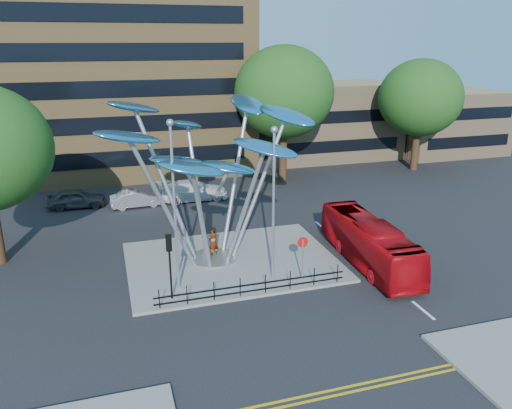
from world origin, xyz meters
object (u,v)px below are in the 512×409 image
object	(u,v)px
street_lamp_left	(174,192)
street_lamp_right	(274,192)
leaf_sculpture	(208,146)
parked_car_right	(193,190)
parked_car_mid	(137,199)
no_entry_sign_island	(303,251)
tree_far	(420,98)
tree_right	(284,92)
parked_car_left	(77,198)
traffic_light_island	(169,253)
pedestrian	(213,242)
red_bus	(369,242)

from	to	relation	value
street_lamp_left	street_lamp_right	xyz separation A→B (m)	(5.00, -0.50, -0.26)
leaf_sculpture	parked_car_right	size ratio (longest dim) A/B	2.27
street_lamp_right	parked_car_mid	size ratio (longest dim) A/B	2.04
no_entry_sign_island	tree_far	bearing A→B (deg)	44.25
parked_car_right	tree_right	bearing A→B (deg)	-69.38
parked_car_left	tree_right	bearing A→B (deg)	-79.06
leaf_sculpture	tree_far	bearing A→B (deg)	32.48
tree_right	leaf_sculpture	distance (m)	18.37
leaf_sculpture	street_lamp_right	bearing A→B (deg)	-55.09
street_lamp_right	parked_car_left	xyz separation A→B (m)	(-10.49, 16.33, -4.36)
no_entry_sign_island	parked_car_left	size ratio (longest dim) A/B	0.56
traffic_light_island	street_lamp_right	bearing A→B (deg)	5.19
tree_right	parked_car_left	size ratio (longest dim) A/B	2.79
street_lamp_left	parked_car_left	xyz separation A→B (m)	(-5.49, 15.83, -4.62)
leaf_sculpture	tree_right	bearing A→B (deg)	56.69
pedestrian	no_entry_sign_island	bearing A→B (deg)	100.47
tree_far	no_entry_sign_island	xyz separation A→B (m)	(-20.00, -19.48, -5.29)
street_lamp_right	parked_car_mid	world-z (taller)	street_lamp_right
street_lamp_left	parked_car_mid	size ratio (longest dim) A/B	2.16
tree_far	leaf_sculpture	distance (m)	28.53
tree_right	traffic_light_island	xyz separation A→B (m)	(-13.00, -19.50, -5.42)
street_lamp_right	traffic_light_island	size ratio (longest dim) A/B	2.42
street_lamp_left	red_bus	bearing A→B (deg)	0.66
street_lamp_right	no_entry_sign_island	xyz separation A→B (m)	(1.50, -0.48, -3.28)
leaf_sculpture	pedestrian	xyz separation A→B (m)	(0.15, 0.13, -5.79)
parked_car_left	red_bus	bearing A→B (deg)	-130.92
traffic_light_island	parked_car_left	world-z (taller)	traffic_light_island
street_lamp_right	parked_car_left	world-z (taller)	street_lamp_right
parked_car_left	street_lamp_left	bearing A→B (deg)	-158.37
street_lamp_left	tree_right	bearing A→B (deg)	55.95
leaf_sculpture	parked_car_right	xyz separation A→B (m)	(1.07, 11.91, -6.06)
no_entry_sign_island	parked_car_right	world-z (taller)	no_entry_sign_island
leaf_sculpture	parked_car_left	bearing A→B (deg)	122.07
no_entry_sign_island	parked_car_mid	distance (m)	17.37
street_lamp_left	tree_far	bearing A→B (deg)	34.92
street_lamp_right	no_entry_sign_island	distance (m)	3.64
traffic_light_island	tree_far	bearing A→B (deg)	35.84
no_entry_sign_island	parked_car_mid	size ratio (longest dim) A/B	0.60
parked_car_left	traffic_light_island	bearing A→B (deg)	-160.98
street_lamp_left	parked_car_right	size ratio (longest dim) A/B	1.57
no_entry_sign_island	parked_car_left	bearing A→B (deg)	125.50
traffic_light_island	parked_car_left	distance (m)	17.65
tree_right	no_entry_sign_island	world-z (taller)	tree_right
traffic_light_island	red_bus	bearing A→B (deg)	5.55
street_lamp_right	pedestrian	bearing A→B (deg)	122.32
red_bus	parked_car_left	xyz separation A→B (m)	(-16.59, 15.70, -0.57)
street_lamp_left	traffic_light_island	world-z (taller)	street_lamp_left
tree_right	street_lamp_left	world-z (taller)	tree_right
street_lamp_right	pedestrian	size ratio (longest dim) A/B	4.46
pedestrian	parked_car_right	bearing A→B (deg)	-126.32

